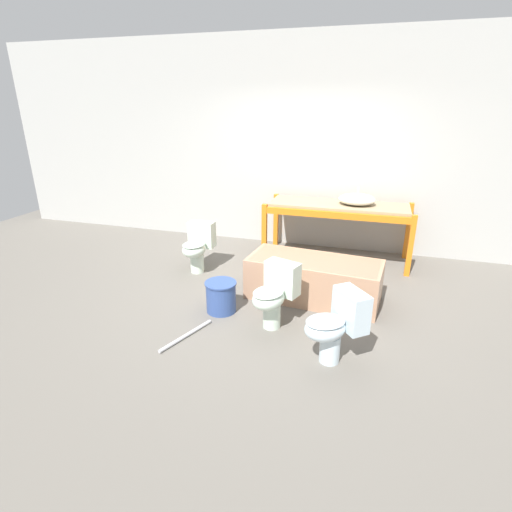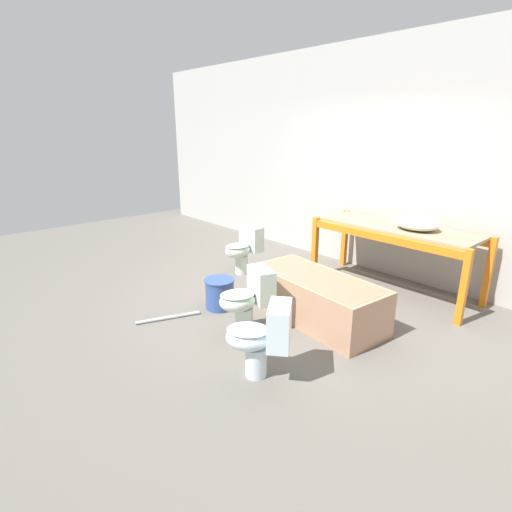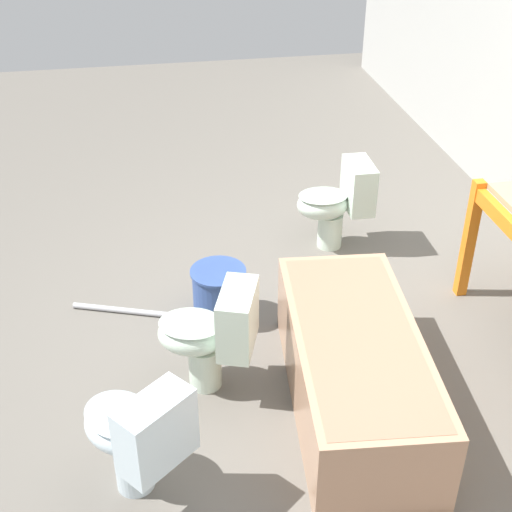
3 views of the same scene
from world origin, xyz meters
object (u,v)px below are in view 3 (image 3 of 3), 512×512
object	(u,v)px
bathtub_main	(355,365)
bucket_white	(219,292)
toilet_far	(337,201)
toilet_extra	(135,433)
toilet_near	(211,333)

from	to	relation	value
bathtub_main	bucket_white	xyz separation A→B (m)	(-0.95, -0.62, -0.10)
toilet_far	toilet_extra	world-z (taller)	same
toilet_near	toilet_extra	distance (m)	0.81
toilet_far	bucket_white	world-z (taller)	toilet_far
toilet_extra	bucket_white	bearing A→B (deg)	-152.42
bathtub_main	toilet_near	bearing A→B (deg)	-106.34
bathtub_main	toilet_near	world-z (taller)	toilet_near
toilet_extra	bucket_white	world-z (taller)	toilet_extra
bucket_white	toilet_extra	bearing A→B (deg)	-22.94
bathtub_main	toilet_near	size ratio (longest dim) A/B	2.39
toilet_far	toilet_near	bearing A→B (deg)	-37.62
toilet_near	toilet_far	distance (m)	1.77
toilet_near	toilet_far	size ratio (longest dim) A/B	1.00
bathtub_main	toilet_far	size ratio (longest dim) A/B	2.39
toilet_far	bucket_white	xyz separation A→B (m)	(0.73, -0.99, -0.19)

